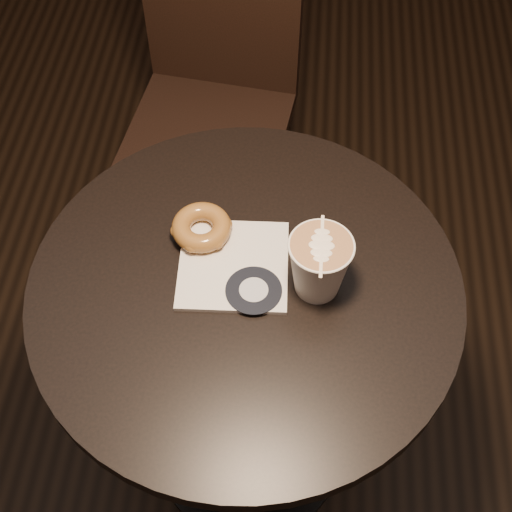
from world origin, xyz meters
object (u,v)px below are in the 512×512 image
(cafe_table, at_px, (246,343))
(chair, at_px, (216,74))
(pastry_bag, at_px, (233,265))
(latte_cup, at_px, (319,266))
(doughnut, at_px, (201,227))

(cafe_table, xyz_separation_m, chair, (-0.14, 0.74, -0.01))
(pastry_bag, relative_size, latte_cup, 1.58)
(doughnut, distance_m, latte_cup, 0.21)
(chair, distance_m, doughnut, 0.69)
(doughnut, height_order, latte_cup, latte_cup)
(chair, distance_m, latte_cup, 0.82)
(latte_cup, bearing_deg, doughnut, 156.69)
(latte_cup, bearing_deg, chair, 109.29)
(pastry_bag, bearing_deg, cafe_table, -57.19)
(chair, xyz_separation_m, pastry_bag, (0.12, -0.71, 0.21))
(pastry_bag, xyz_separation_m, latte_cup, (0.14, -0.03, 0.05))
(pastry_bag, height_order, latte_cup, latte_cup)
(cafe_table, bearing_deg, doughnut, 132.30)
(pastry_bag, relative_size, doughnut, 1.77)
(pastry_bag, bearing_deg, doughnut, 133.25)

